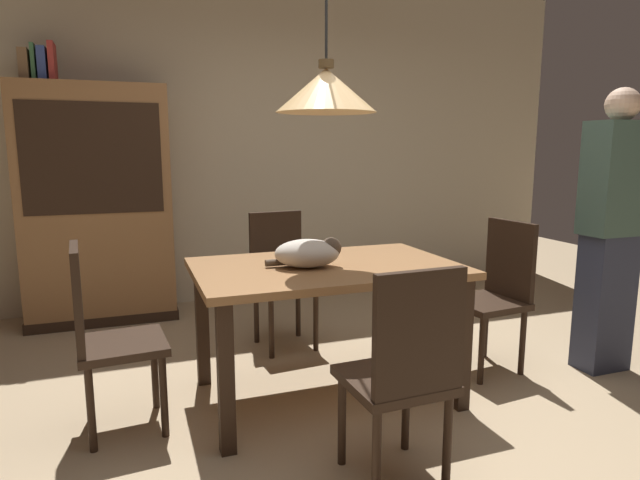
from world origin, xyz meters
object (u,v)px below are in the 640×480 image
chair_right_side (496,289)px  book_blue_wide (43,65)px  chair_far_back (281,273)px  pendant_lamp (326,90)px  dining_table (326,283)px  hutch_bookcase (98,210)px  book_brown_thick (25,66)px  person_standing (611,232)px  cat_sleeping (309,253)px  chair_near_front (404,368)px  book_green_slim (34,63)px  book_red_tall (53,63)px  chair_left_side (104,331)px

chair_right_side → book_blue_wide: book_blue_wide is taller
chair_far_back → chair_right_side: same height
chair_far_back → pendant_lamp: 1.45m
dining_table → book_blue_wide: bearing=128.8°
hutch_bookcase → book_brown_thick: size_ratio=7.71×
chair_far_back → person_standing: person_standing is taller
chair_far_back → cat_sleeping: 0.97m
chair_near_front → book_green_slim: 3.49m
dining_table → cat_sleeping: 0.21m
pendant_lamp → book_green_slim: (-1.57, 1.88, 0.32)m
dining_table → person_standing: (1.76, -0.23, 0.22)m
hutch_bookcase → book_green_slim: 1.15m
person_standing → cat_sleeping: bearing=174.0°
dining_table → chair_far_back: size_ratio=1.51×
book_red_tall → dining_table: bearing=-52.4°
hutch_bookcase → book_green_slim: book_green_slim is taller
dining_table → pendant_lamp: (-0.00, 0.00, 1.01)m
chair_right_side → cat_sleeping: bearing=-178.2°
book_blue_wide → chair_right_side: bearing=-35.3°
chair_left_side → book_blue_wide: size_ratio=3.88×
chair_far_back → person_standing: bearing=-32.0°
chair_near_front → book_red_tall: bearing=117.8°
cat_sleeping → book_blue_wide: size_ratio=1.67×
chair_far_back → book_red_tall: 2.29m
chair_right_side → hutch_bookcase: bearing=141.4°
book_green_slim → book_blue_wide: size_ratio=1.08×
chair_left_side → chair_far_back: size_ratio=1.00×
book_blue_wide → book_red_tall: size_ratio=0.86×
dining_table → chair_left_side: 1.14m
chair_right_side → chair_far_back: bearing=142.5°
person_standing → chair_right_side: bearing=159.6°
chair_near_front → book_red_tall: (-1.45, 2.75, 1.48)m
dining_table → person_standing: person_standing is taller
book_green_slim → hutch_bookcase: bearing=-0.2°
dining_table → chair_right_side: (1.13, 0.01, -0.14)m
dining_table → chair_near_front: chair_near_front is taller
person_standing → book_green_slim: bearing=147.7°
chair_right_side → book_brown_thick: book_brown_thick is taller
book_green_slim → chair_right_side: bearing=-34.7°
dining_table → chair_left_side: size_ratio=1.51×
chair_far_back → cat_sleeping: chair_far_back is taller
chair_left_side → pendant_lamp: bearing=0.3°
person_standing → chair_far_back: bearing=148.0°
book_red_tall → book_green_slim: bearing=180.0°
chair_left_side → pendant_lamp: size_ratio=0.72×
chair_near_front → chair_left_side: bearing=142.4°
hutch_bookcase → chair_left_side: bearing=-87.5°
hutch_bookcase → book_blue_wide: 1.12m
chair_left_side → book_red_tall: size_ratio=3.32×
chair_near_front → book_green_slim: bearing=119.7°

